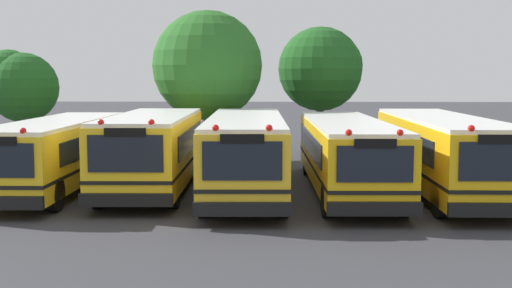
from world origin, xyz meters
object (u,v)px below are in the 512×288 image
object	(u,v)px
school_bus_0	(58,151)
tree_1	(208,65)
school_bus_3	(346,152)
school_bus_2	(246,150)
tree_2	(324,68)
tree_0	(19,84)
school_bus_4	(442,150)
school_bus_1	(153,149)

from	to	relation	value
school_bus_0	tree_1	xyz separation A→B (m)	(4.38, 7.57, 3.07)
school_bus_3	tree_1	bearing A→B (deg)	-55.80
school_bus_0	school_bus_2	size ratio (longest dim) A/B	0.90
school_bus_2	tree_1	xyz separation A→B (m)	(-2.05, 7.63, 2.99)
school_bus_0	school_bus_2	xyz separation A→B (m)	(6.44, -0.07, 0.07)
school_bus_0	tree_2	size ratio (longest dim) A/B	1.65
tree_0	tree_1	distance (m)	9.12
school_bus_0	tree_0	world-z (taller)	tree_0
school_bus_4	tree_1	distance (m)	11.83
school_bus_4	school_bus_2	bearing A→B (deg)	1.02
tree_2	school_bus_1	bearing A→B (deg)	-122.77
school_bus_1	tree_2	size ratio (longest dim) A/B	1.48
school_bus_3	tree_0	xyz separation A→B (m)	(-14.46, 8.58, 2.16)
school_bus_1	tree_1	bearing A→B (deg)	-99.76
school_bus_3	tree_2	xyz separation A→B (m)	(-0.08, 10.06, 2.93)
school_bus_4	tree_2	distance (m)	10.88
school_bus_2	school_bus_3	xyz separation A→B (m)	(3.39, 0.05, -0.06)
school_bus_1	school_bus_3	world-z (taller)	school_bus_1
tree_0	school_bus_3	bearing A→B (deg)	-30.70
tree_0	school_bus_1	bearing A→B (deg)	-47.39
tree_0	tree_2	xyz separation A→B (m)	(14.37, 1.48, 0.77)
school_bus_0	school_bus_4	world-z (taller)	school_bus_4
school_bus_1	tree_0	distance (m)	11.85
school_bus_4	tree_0	distance (m)	19.72
school_bus_4	tree_0	world-z (taller)	tree_0
school_bus_1	school_bus_4	distance (m)	9.78
tree_0	tree_2	distance (m)	14.47
school_bus_2	tree_1	distance (m)	8.45
school_bus_4	tree_1	bearing A→B (deg)	-41.14
school_bus_0	school_bus_4	size ratio (longest dim) A/B	0.89
school_bus_0	school_bus_4	xyz separation A→B (m)	(13.04, 0.09, 0.07)
school_bus_4	school_bus_3	bearing A→B (deg)	1.50
school_bus_1	school_bus_4	bearing A→B (deg)	179.27
school_bus_4	tree_0	bearing A→B (deg)	-25.96
school_bus_1	tree_1	size ratio (longest dim) A/B	1.36
school_bus_4	school_bus_0	bearing A→B (deg)	0.06
school_bus_2	school_bus_1	bearing A→B (deg)	-2.64
school_bus_3	tree_1	distance (m)	9.82
school_bus_1	school_bus_2	bearing A→B (deg)	177.71
school_bus_1	school_bus_3	distance (m)	6.56
school_bus_1	school_bus_2	world-z (taller)	school_bus_1
school_bus_0	school_bus_3	size ratio (longest dim) A/B	0.91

